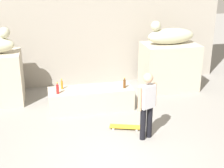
# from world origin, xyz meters

# --- Properties ---
(ground_plane) EXTENTS (40.00, 40.00, 0.00)m
(ground_plane) POSITION_xyz_m (0.00, 0.00, 0.00)
(ground_plane) COLOR gray
(pedestal_right) EXTENTS (1.80, 1.21, 1.55)m
(pedestal_right) POSITION_xyz_m (2.84, 3.92, 0.78)
(pedestal_right) COLOR #B7AD99
(pedestal_right) RESTS_ON ground_plane
(statue_reclining_right) EXTENTS (1.63, 0.65, 0.78)m
(statue_reclining_right) POSITION_xyz_m (2.81, 3.92, 1.84)
(statue_reclining_right) COLOR beige
(statue_reclining_right) RESTS_ON pedestal_right
(ledge_block) EXTENTS (2.44, 0.84, 0.63)m
(ledge_block) POSITION_xyz_m (0.00, 2.83, 0.32)
(ledge_block) COLOR #B7AD99
(ledge_block) RESTS_ON ground_plane
(skater) EXTENTS (0.51, 0.32, 1.67)m
(skater) POSITION_xyz_m (1.05, 0.86, 0.92)
(skater) COLOR black
(skater) RESTS_ON ground_plane
(skateboard) EXTENTS (0.82, 0.44, 0.08)m
(skateboard) POSITION_xyz_m (0.67, 1.39, 0.06)
(skateboard) COLOR gold
(skateboard) RESTS_ON ground_plane
(bottle_orange) EXTENTS (0.06, 0.06, 0.30)m
(bottle_orange) POSITION_xyz_m (-0.81, 2.98, 0.76)
(bottle_orange) COLOR orange
(bottle_orange) RESTS_ON ledge_block
(bottle_red) EXTENTS (0.08, 0.08, 0.33)m
(bottle_red) POSITION_xyz_m (-0.95, 2.65, 0.77)
(bottle_red) COLOR red
(bottle_red) RESTS_ON ledge_block
(bottle_brown) EXTENTS (0.07, 0.07, 0.31)m
(bottle_brown) POSITION_xyz_m (0.97, 2.68, 0.76)
(bottle_brown) COLOR #593314
(bottle_brown) RESTS_ON ledge_block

